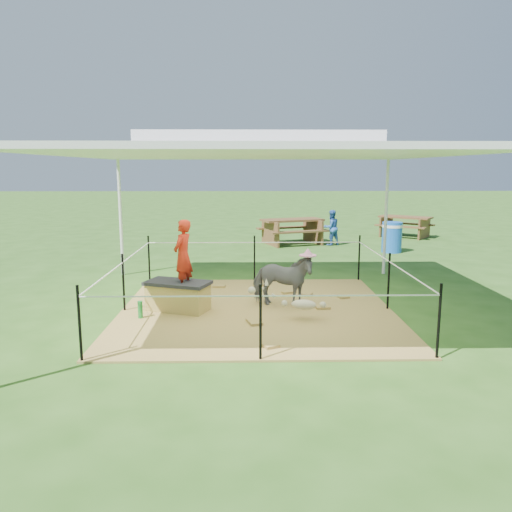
{
  "coord_description": "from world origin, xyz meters",
  "views": [
    {
      "loc": [
        -0.17,
        -8.24,
        2.41
      ],
      "look_at": [
        0.0,
        0.6,
        0.85
      ],
      "focal_mm": 35.0,
      "sensor_mm": 36.0,
      "label": 1
    }
  ],
  "objects_px": {
    "pony": "(282,280)",
    "trash_barrel": "(392,237)",
    "straw_bale": "(178,297)",
    "woman": "(183,249)",
    "green_bottle": "(140,310)",
    "foal": "(304,303)",
    "distant_person": "(331,228)",
    "picnic_table_far": "(405,227)",
    "picnic_table_near": "(292,231)"
  },
  "relations": [
    {
      "from": "trash_barrel",
      "to": "picnic_table_near",
      "type": "xyz_separation_m",
      "value": [
        -2.74,
        1.67,
        -0.04
      ]
    },
    {
      "from": "green_bottle",
      "to": "trash_barrel",
      "type": "xyz_separation_m",
      "value": [
        5.92,
        6.43,
        0.27
      ]
    },
    {
      "from": "straw_bale",
      "to": "picnic_table_far",
      "type": "xyz_separation_m",
      "value": [
        6.78,
        9.24,
        0.11
      ]
    },
    {
      "from": "trash_barrel",
      "to": "foal",
      "type": "bearing_deg",
      "value": -116.74
    },
    {
      "from": "pony",
      "to": "trash_barrel",
      "type": "bearing_deg",
      "value": -15.91
    },
    {
      "from": "pony",
      "to": "distant_person",
      "type": "relative_size",
      "value": 0.99
    },
    {
      "from": "foal",
      "to": "distant_person",
      "type": "bearing_deg",
      "value": 90.45
    },
    {
      "from": "green_bottle",
      "to": "foal",
      "type": "xyz_separation_m",
      "value": [
        2.62,
        -0.13,
        0.14
      ]
    },
    {
      "from": "trash_barrel",
      "to": "distant_person",
      "type": "xyz_separation_m",
      "value": [
        -1.53,
        1.38,
        0.12
      ]
    },
    {
      "from": "straw_bale",
      "to": "foal",
      "type": "xyz_separation_m",
      "value": [
        2.07,
        -0.58,
        0.05
      ]
    },
    {
      "from": "straw_bale",
      "to": "trash_barrel",
      "type": "height_order",
      "value": "trash_barrel"
    },
    {
      "from": "straw_bale",
      "to": "woman",
      "type": "relative_size",
      "value": 0.83
    },
    {
      "from": "foal",
      "to": "straw_bale",
      "type": "bearing_deg",
      "value": 177.45
    },
    {
      "from": "foal",
      "to": "picnic_table_far",
      "type": "height_order",
      "value": "picnic_table_far"
    },
    {
      "from": "straw_bale",
      "to": "pony",
      "type": "relative_size",
      "value": 0.91
    },
    {
      "from": "straw_bale",
      "to": "green_bottle",
      "type": "distance_m",
      "value": 0.72
    },
    {
      "from": "straw_bale",
      "to": "green_bottle",
      "type": "xyz_separation_m",
      "value": [
        -0.55,
        -0.45,
        -0.08
      ]
    },
    {
      "from": "picnic_table_near",
      "to": "trash_barrel",
      "type": "bearing_deg",
      "value": -50.71
    },
    {
      "from": "trash_barrel",
      "to": "woman",
      "type": "bearing_deg",
      "value": -131.41
    },
    {
      "from": "picnic_table_near",
      "to": "picnic_table_far",
      "type": "relative_size",
      "value": 1.1
    },
    {
      "from": "foal",
      "to": "picnic_table_far",
      "type": "bearing_deg",
      "value": 77.4
    },
    {
      "from": "trash_barrel",
      "to": "pony",
      "type": "bearing_deg",
      "value": -121.87
    },
    {
      "from": "woman",
      "to": "picnic_table_near",
      "type": "distance_m",
      "value": 8.09
    },
    {
      "from": "foal",
      "to": "picnic_table_far",
      "type": "xyz_separation_m",
      "value": [
        4.71,
        9.81,
        0.06
      ]
    },
    {
      "from": "picnic_table_near",
      "to": "picnic_table_far",
      "type": "distance_m",
      "value": 4.45
    },
    {
      "from": "picnic_table_near",
      "to": "picnic_table_far",
      "type": "height_order",
      "value": "picnic_table_near"
    },
    {
      "from": "straw_bale",
      "to": "distant_person",
      "type": "height_order",
      "value": "distant_person"
    },
    {
      "from": "straw_bale",
      "to": "foal",
      "type": "bearing_deg",
      "value": -15.61
    },
    {
      "from": "straw_bale",
      "to": "picnic_table_far",
      "type": "bearing_deg",
      "value": 53.7
    },
    {
      "from": "pony",
      "to": "foal",
      "type": "distance_m",
      "value": 0.85
    },
    {
      "from": "green_bottle",
      "to": "picnic_table_near",
      "type": "xyz_separation_m",
      "value": [
        3.18,
        8.1,
        0.23
      ]
    },
    {
      "from": "straw_bale",
      "to": "green_bottle",
      "type": "bearing_deg",
      "value": -140.71
    },
    {
      "from": "pony",
      "to": "trash_barrel",
      "type": "xyz_separation_m",
      "value": [
        3.6,
        5.78,
        -0.05
      ]
    },
    {
      "from": "woman",
      "to": "trash_barrel",
      "type": "height_order",
      "value": "woman"
    },
    {
      "from": "green_bottle",
      "to": "foal",
      "type": "distance_m",
      "value": 2.63
    },
    {
      "from": "green_bottle",
      "to": "picnic_table_far",
      "type": "height_order",
      "value": "picnic_table_far"
    },
    {
      "from": "woman",
      "to": "distant_person",
      "type": "distance_m",
      "value": 8.28
    },
    {
      "from": "picnic_table_far",
      "to": "pony",
      "type": "bearing_deg",
      "value": -82.92
    },
    {
      "from": "trash_barrel",
      "to": "distant_person",
      "type": "distance_m",
      "value": 2.06
    },
    {
      "from": "woman",
      "to": "trash_barrel",
      "type": "relative_size",
      "value": 1.36
    },
    {
      "from": "pony",
      "to": "picnic_table_far",
      "type": "bearing_deg",
      "value": -13.02
    },
    {
      "from": "picnic_table_near",
      "to": "foal",
      "type": "bearing_deg",
      "value": -113.22
    },
    {
      "from": "woman",
      "to": "trash_barrel",
      "type": "bearing_deg",
      "value": 158.83
    },
    {
      "from": "trash_barrel",
      "to": "picnic_table_far",
      "type": "height_order",
      "value": "trash_barrel"
    },
    {
      "from": "foal",
      "to": "picnic_table_near",
      "type": "relative_size",
      "value": 0.51
    },
    {
      "from": "straw_bale",
      "to": "picnic_table_near",
      "type": "height_order",
      "value": "picnic_table_near"
    },
    {
      "from": "distant_person",
      "to": "trash_barrel",
      "type": "bearing_deg",
      "value": 114.14
    },
    {
      "from": "woman",
      "to": "foal",
      "type": "distance_m",
      "value": 2.19
    },
    {
      "from": "pony",
      "to": "trash_barrel",
      "type": "distance_m",
      "value": 6.81
    },
    {
      "from": "pony",
      "to": "picnic_table_far",
      "type": "distance_m",
      "value": 10.34
    }
  ]
}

